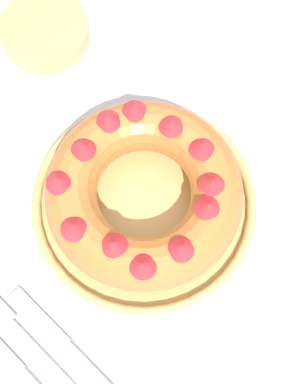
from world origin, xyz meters
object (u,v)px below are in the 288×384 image
at_px(fork, 24,339).
at_px(side_bowl, 45,31).
at_px(serving_dish, 144,203).
at_px(serving_knife, 22,376).
at_px(cake_knife, 67,349).
at_px(bundt_cake, 144,191).

xyz_separation_m(fork, side_bowl, (0.31, 0.29, 0.01)).
xyz_separation_m(serving_dish, serving_knife, (-0.25, -0.04, -0.01)).
relative_size(serving_dish, side_bowl, 2.23).
bearing_deg(cake_knife, bundt_cake, 17.83).
bearing_deg(serving_knife, bundt_cake, 10.42).
distance_m(fork, side_bowl, 0.42).
bearing_deg(serving_dish, serving_knife, -170.85).
xyz_separation_m(bundt_cake, cake_knife, (-0.19, -0.06, -0.06)).
distance_m(serving_dish, cake_knife, 0.20).
relative_size(serving_dish, serving_knife, 1.35).
bearing_deg(bundt_cake, side_bowl, 72.39).
bearing_deg(side_bowl, fork, -136.46).
height_order(fork, serving_knife, serving_knife).
distance_m(serving_dish, serving_knife, 0.25).
xyz_separation_m(bundt_cake, side_bowl, (0.09, 0.28, -0.05)).
relative_size(serving_dish, cake_knife, 1.68).
bearing_deg(side_bowl, bundt_cake, -107.61).
relative_size(fork, serving_knife, 0.88).
height_order(serving_dish, fork, serving_dish).
height_order(serving_dish, serving_knife, serving_dish).
distance_m(bundt_cake, serving_knife, 0.26).
bearing_deg(side_bowl, cake_knife, -129.64).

